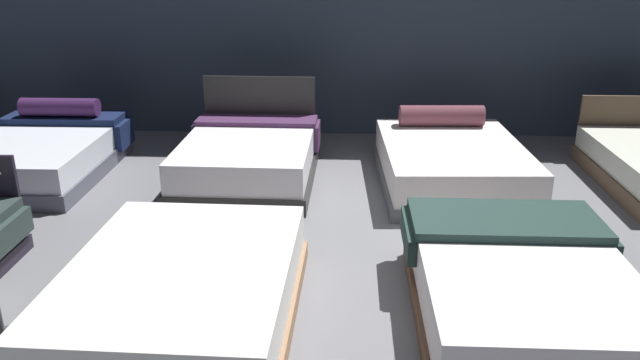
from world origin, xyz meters
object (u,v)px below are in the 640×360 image
bed_1 (183,292)px  bed_5 (249,158)px  bed_2 (521,289)px  bed_6 (451,162)px  bed_4 (42,154)px

bed_1 → bed_5: size_ratio=1.09×
bed_2 → bed_6: bed_6 is taller
bed_1 → bed_2: bearing=4.6°
bed_4 → bed_6: bearing=-1.4°
bed_1 → bed_5: 2.86m
bed_2 → bed_5: size_ratio=1.03×
bed_6 → bed_4: bearing=176.6°
bed_4 → bed_5: bed_5 is taller
bed_1 → bed_6: (2.27, 2.86, 0.01)m
bed_2 → bed_4: (-4.74, 2.79, 0.00)m
bed_4 → bed_6: (4.66, -0.06, -0.00)m
bed_1 → bed_5: bed_5 is taller
bed_5 → bed_6: bearing=0.9°
bed_4 → bed_6: size_ratio=0.95×
bed_1 → bed_6: size_ratio=0.96×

